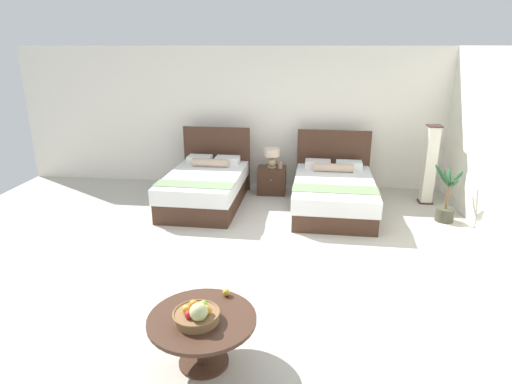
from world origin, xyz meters
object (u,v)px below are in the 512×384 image
(table_lamp, at_px, (272,155))
(coffee_table, at_px, (202,328))
(fruit_bowl, at_px, (197,315))
(bed_near_window, at_px, (206,187))
(floor_lamp_corner, at_px, (430,165))
(bed_near_corner, at_px, (333,192))
(nightstand, at_px, (272,180))
(loose_apple, at_px, (226,292))
(potted_palm, at_px, (446,205))
(vase, at_px, (280,164))

(table_lamp, relative_size, coffee_table, 0.38)
(fruit_bowl, bearing_deg, bed_near_window, 101.60)
(floor_lamp_corner, bearing_deg, bed_near_corner, -163.19)
(nightstand, bearing_deg, fruit_bowl, -93.23)
(table_lamp, height_order, loose_apple, table_lamp)
(fruit_bowl, bearing_deg, bed_near_corner, 71.22)
(bed_near_corner, relative_size, potted_palm, 2.35)
(vase, distance_m, potted_palm, 2.96)
(nightstand, distance_m, fruit_bowl, 4.91)
(floor_lamp_corner, bearing_deg, fruit_bowl, -123.74)
(vase, bearing_deg, fruit_bowl, -95.13)
(bed_near_window, bearing_deg, vase, 30.00)
(bed_near_window, distance_m, loose_apple, 3.83)
(fruit_bowl, bearing_deg, potted_palm, 49.91)
(vase, bearing_deg, coffee_table, -94.89)
(coffee_table, relative_size, floor_lamp_corner, 0.68)
(loose_apple, height_order, floor_lamp_corner, floor_lamp_corner)
(table_lamp, bearing_deg, nightstand, -90.00)
(bed_near_corner, distance_m, fruit_bowl, 4.35)
(bed_near_corner, bearing_deg, bed_near_window, -179.87)
(bed_near_window, relative_size, potted_palm, 2.23)
(fruit_bowl, distance_m, floor_lamp_corner, 5.57)
(bed_near_window, relative_size, table_lamp, 5.67)
(nightstand, bearing_deg, bed_near_corner, -34.55)
(floor_lamp_corner, height_order, potted_palm, floor_lamp_corner)
(floor_lamp_corner, bearing_deg, potted_palm, -84.72)
(potted_palm, bearing_deg, bed_near_window, 175.09)
(nightstand, distance_m, floor_lamp_corner, 2.86)
(potted_palm, bearing_deg, nightstand, 158.79)
(bed_near_window, relative_size, bed_near_corner, 0.95)
(bed_near_window, height_order, potted_palm, bed_near_window)
(bed_near_window, height_order, fruit_bowl, bed_near_window)
(table_lamp, distance_m, vase, 0.23)
(bed_near_corner, bearing_deg, loose_apple, -108.33)
(loose_apple, bearing_deg, table_lamp, 88.75)
(table_lamp, bearing_deg, loose_apple, -91.25)
(loose_apple, bearing_deg, coffee_table, -112.49)
(bed_near_window, height_order, coffee_table, bed_near_window)
(table_lamp, xyz_separation_m, coffee_table, (-0.25, -4.85, -0.37))
(bed_near_window, distance_m, nightstand, 1.37)
(coffee_table, height_order, loose_apple, loose_apple)
(floor_lamp_corner, distance_m, potted_palm, 0.97)
(nightstand, relative_size, loose_apple, 7.48)
(coffee_table, bearing_deg, bed_near_window, 102.14)
(bed_near_corner, height_order, potted_palm, bed_near_corner)
(bed_near_window, distance_m, bed_near_corner, 2.24)
(coffee_table, bearing_deg, bed_near_corner, 71.29)
(bed_near_window, bearing_deg, bed_near_corner, 0.13)
(bed_near_window, distance_m, coffee_table, 4.14)
(table_lamp, distance_m, floor_lamp_corner, 2.83)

